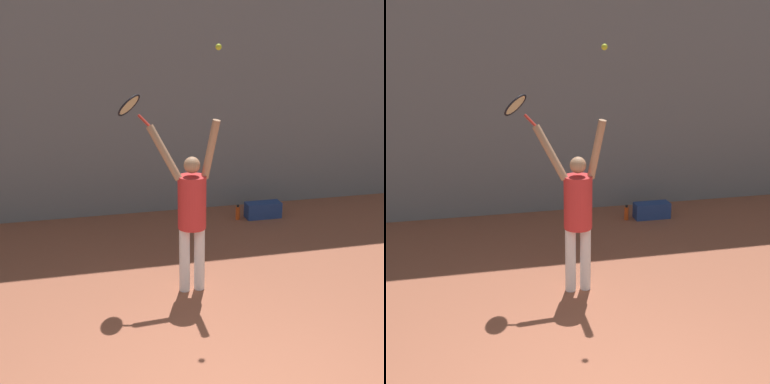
% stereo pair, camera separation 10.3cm
% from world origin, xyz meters
% --- Properties ---
extents(back_wall, '(18.00, 0.10, 5.00)m').
position_xyz_m(back_wall, '(0.00, 5.56, 2.50)').
color(back_wall, slate).
rests_on(back_wall, ground_plane).
extents(tennis_player, '(0.83, 0.47, 2.12)m').
position_xyz_m(tennis_player, '(0.20, 2.52, 1.05)').
color(tennis_player, white).
rests_on(tennis_player, ground_plane).
extents(tennis_racket, '(0.43, 0.42, 0.37)m').
position_xyz_m(tennis_racket, '(-0.45, 2.90, 2.23)').
color(tennis_racket, red).
extents(tennis_ball, '(0.07, 0.07, 0.07)m').
position_xyz_m(tennis_ball, '(0.45, 2.36, 2.91)').
color(tennis_ball, '#CCDB2D').
extents(water_bottle, '(0.07, 0.07, 0.26)m').
position_xyz_m(water_bottle, '(1.55, 4.78, 0.12)').
color(water_bottle, '#D84C19').
rests_on(water_bottle, ground_plane).
extents(equipment_bag, '(0.60, 0.25, 0.27)m').
position_xyz_m(equipment_bag, '(1.99, 4.76, 0.13)').
color(equipment_bag, navy).
rests_on(equipment_bag, ground_plane).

